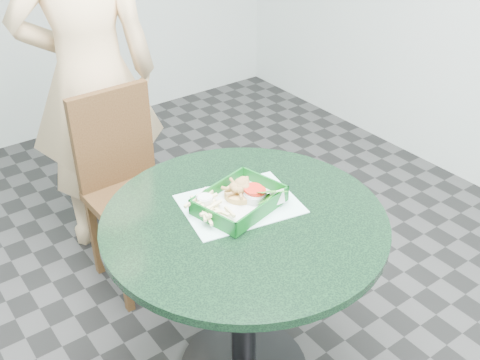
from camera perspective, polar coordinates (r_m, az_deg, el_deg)
cafe_table at (r=2.01m, az=0.43°, el=-8.15°), size 0.97×0.97×0.75m
dining_chair at (r=2.60m, az=-11.50°, el=0.23°), size 0.38×0.38×0.93m
diner_person at (r=2.69m, az=-15.49°, el=13.30°), size 0.89×0.71×2.12m
placemat at (r=1.97m, az=-0.03°, el=-2.92°), size 0.44×0.37×0.00m
food_basket at (r=1.94m, az=-0.05°, el=-2.87°), size 0.29×0.21×0.06m
crab_sandwich at (r=1.96m, az=0.34°, el=-1.37°), size 0.11×0.11×0.07m
fries_pile at (r=1.91m, az=-3.20°, el=-2.84°), size 0.16×0.17×0.05m
sauce_ramekin at (r=1.93m, az=-3.61°, el=-2.05°), size 0.05×0.05×0.03m
garnish_cup at (r=1.93m, az=2.00°, el=-2.11°), size 0.12×0.12×0.05m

